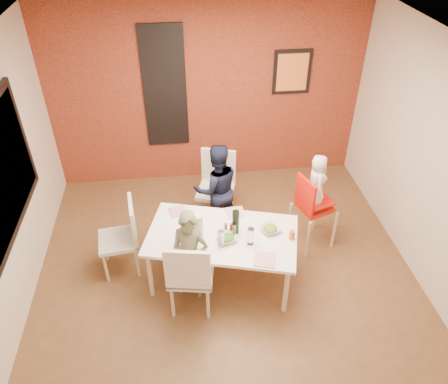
{
  "coord_description": "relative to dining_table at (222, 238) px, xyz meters",
  "views": [
    {
      "loc": [
        -0.47,
        -3.59,
        3.94
      ],
      "look_at": [
        0.0,
        0.3,
        1.05
      ],
      "focal_mm": 35.0,
      "sensor_mm": 36.0,
      "label": 1
    }
  ],
  "objects": [
    {
      "name": "ground",
      "position": [
        0.06,
        -0.0,
        -0.63
      ],
      "size": [
        4.5,
        4.5,
        0.0
      ],
      "primitive_type": "plane",
      "color": "brown",
      "rests_on": "ground"
    },
    {
      "name": "ceiling",
      "position": [
        0.06,
        -0.0,
        2.07
      ],
      "size": [
        4.5,
        4.5,
        0.02
      ],
      "primitive_type": "cube",
      "color": "white",
      "rests_on": "wall_back"
    },
    {
      "name": "wall_back",
      "position": [
        0.06,
        2.25,
        0.72
      ],
      "size": [
        4.5,
        0.02,
        2.7
      ],
      "primitive_type": "cube",
      "color": "beige",
      "rests_on": "ground"
    },
    {
      "name": "wall_right",
      "position": [
        2.31,
        -0.0,
        0.72
      ],
      "size": [
        0.02,
        4.5,
        2.7
      ],
      "primitive_type": "cube",
      "color": "beige",
      "rests_on": "ground"
    },
    {
      "name": "brick_accent_wall",
      "position": [
        0.06,
        2.23,
        0.72
      ],
      "size": [
        4.5,
        0.02,
        2.7
      ],
      "primitive_type": "cube",
      "color": "maroon",
      "rests_on": "ground"
    },
    {
      "name": "picture_window_frame",
      "position": [
        -2.16,
        0.2,
        0.92
      ],
      "size": [
        0.05,
        1.7,
        1.3
      ],
      "primitive_type": "cube",
      "color": "black",
      "rests_on": "wall_left"
    },
    {
      "name": "picture_window_pane",
      "position": [
        -2.15,
        0.2,
        0.92
      ],
      "size": [
        0.02,
        1.55,
        1.15
      ],
      "primitive_type": "cube",
      "color": "black",
      "rests_on": "wall_left"
    },
    {
      "name": "glassblock_strip",
      "position": [
        -0.54,
        2.21,
        0.87
      ],
      "size": [
        0.55,
        0.03,
        1.7
      ],
      "primitive_type": "cube",
      "color": "#B3BCC3",
      "rests_on": "wall_back"
    },
    {
      "name": "glassblock_surround",
      "position": [
        -0.54,
        2.21,
        0.87
      ],
      "size": [
        0.6,
        0.03,
        1.76
      ],
      "primitive_type": "cube",
      "color": "black",
      "rests_on": "wall_back"
    },
    {
      "name": "art_print_frame",
      "position": [
        1.26,
        2.21,
        1.02
      ],
      "size": [
        0.54,
        0.03,
        0.64
      ],
      "primitive_type": "cube",
      "color": "black",
      "rests_on": "wall_back"
    },
    {
      "name": "art_print_canvas",
      "position": [
        1.26,
        2.19,
        1.02
      ],
      "size": [
        0.44,
        0.01,
        0.54
      ],
      "primitive_type": "cube",
      "color": "orange",
      "rests_on": "wall_back"
    },
    {
      "name": "dining_table",
      "position": [
        0.0,
        0.0,
        0.0
      ],
      "size": [
        1.83,
        1.33,
        0.69
      ],
      "rotation": [
        0.0,
        0.0,
        -0.27
      ],
      "color": "white",
      "rests_on": "ground"
    },
    {
      "name": "chair_near",
      "position": [
        -0.39,
        -0.43,
        -0.07
      ],
      "size": [
        0.54,
        0.54,
        1.0
      ],
      "rotation": [
        0.0,
        0.0,
        2.96
      ],
      "color": "white",
      "rests_on": "ground"
    },
    {
      "name": "chair_far",
      "position": [
        0.07,
        1.18,
        -0.07
      ],
      "size": [
        0.58,
        0.58,
        1.0
      ],
      "rotation": [
        0.0,
        0.0,
        -0.31
      ],
      "color": "white",
      "rests_on": "ground"
    },
    {
      "name": "chair_left",
      "position": [
        -1.11,
        0.31,
        -0.09
      ],
      "size": [
        0.49,
        0.49,
        0.96
      ],
      "rotation": [
        0.0,
        0.0,
        4.83
      ],
      "color": "silver",
      "rests_on": "ground"
    },
    {
      "name": "high_chair",
      "position": [
        1.17,
        0.46,
        -0.0
      ],
      "size": [
        0.55,
        0.55,
        1.04
      ],
      "rotation": [
        0.0,
        0.0,
        1.91
      ],
      "color": "red",
      "rests_on": "ground"
    },
    {
      "name": "child_near",
      "position": [
        -0.37,
        -0.19,
        -0.05
      ],
      "size": [
        0.48,
        0.39,
        1.15
      ],
      "primitive_type": "imported",
      "rotation": [
        0.0,
        0.0,
        -0.32
      ],
      "color": "brown",
      "rests_on": "ground"
    },
    {
      "name": "child_far",
      "position": [
        0.04,
        0.94,
        0.01
      ],
      "size": [
        0.69,
        0.57,
        1.27
      ],
      "primitive_type": "imported",
      "rotation": [
        0.0,
        0.0,
        3.31
      ],
      "color": "black",
      "rests_on": "ground"
    },
    {
      "name": "toddler",
      "position": [
        1.19,
        0.48,
        0.34
      ],
      "size": [
        0.25,
        0.36,
        0.7
      ],
      "primitive_type": "imported",
      "rotation": [
        0.0,
        0.0,
        1.49
      ],
      "color": "silver",
      "rests_on": "high_chair"
    },
    {
      "name": "plate_near_left",
      "position": [
        -0.4,
        -0.23,
        0.07
      ],
      "size": [
        0.24,
        0.24,
        0.01
      ],
      "primitive_type": "cube",
      "rotation": [
        0.0,
        0.0,
        -0.09
      ],
      "color": "silver",
      "rests_on": "dining_table"
    },
    {
      "name": "plate_far_mid",
      "position": [
        0.2,
        0.36,
        0.07
      ],
      "size": [
        0.22,
        0.22,
        0.01
      ],
      "primitive_type": "cube",
      "rotation": [
        0.0,
        0.0,
        0.06
      ],
      "color": "white",
      "rests_on": "dining_table"
    },
    {
      "name": "plate_near_right",
      "position": [
        0.4,
        -0.45,
        0.07
      ],
      "size": [
        0.27,
        0.27,
        0.01
      ],
      "primitive_type": "cube",
      "rotation": [
        0.0,
        0.0,
        -0.26
      ],
      "color": "white",
      "rests_on": "dining_table"
    },
    {
      "name": "plate_far_left",
      "position": [
        -0.47,
        0.46,
        0.07
      ],
      "size": [
        0.24,
        0.24,
        0.01
      ],
      "primitive_type": "cube",
      "rotation": [
        0.0,
        0.0,
        0.24
      ],
      "color": "silver",
      "rests_on": "dining_table"
    },
    {
      "name": "salad_bowl_a",
      "position": [
        0.04,
        -0.1,
        0.09
      ],
      "size": [
        0.28,
        0.28,
        0.05
      ],
      "primitive_type": "imported",
      "rotation": [
        0.0,
        0.0,
        0.38
      ],
      "color": "silver",
      "rests_on": "dining_table"
    },
    {
      "name": "salad_bowl_b",
      "position": [
        0.54,
        -0.01,
        0.09
      ],
      "size": [
        0.29,
        0.29,
        0.05
      ],
      "primitive_type": "imported",
      "rotation": [
        0.0,
        0.0,
        0.41
      ],
      "color": "silver",
      "rests_on": "dining_table"
    },
    {
      "name": "wine_bottle",
      "position": [
        0.15,
        0.02,
        0.21
      ],
      "size": [
        0.08,
        0.08,
        0.3
      ],
      "primitive_type": "cylinder",
      "color": "black",
      "rests_on": "dining_table"
    },
    {
      "name": "wine_glass_a",
      "position": [
        -0.03,
        -0.18,
        0.17
      ],
      "size": [
        0.07,
        0.07,
        0.21
      ],
      "primitive_type": "cylinder",
      "color": "white",
      "rests_on": "dining_table"
    },
    {
      "name": "wine_glass_b",
      "position": [
        0.29,
        -0.18,
        0.17
      ],
      "size": [
        0.07,
        0.07,
        0.21
      ],
      "primitive_type": "cylinder",
      "color": "white",
      "rests_on": "dining_table"
    },
    {
      "name": "paper_towel_roll",
      "position": [
        -0.27,
        0.01,
        0.21
      ],
      "size": [
        0.13,
        0.13,
        0.29
      ],
      "primitive_type": "cylinder",
      "color": "white",
      "rests_on": "dining_table"
    },
    {
      "name": "condiment_red",
      "position": [
        0.1,
        0.01,
        0.13
      ],
      "size": [
        0.03,
        0.03,
        0.13
      ],
      "primitive_type": "cylinder",
      "color": "red",
      "rests_on": "dining_table"
    },
    {
      "name": "condiment_green",
      "position": [
        0.13,
        -0.05,
        0.13
      ],
      "size": [
        0.04,
        0.04,
        0.15
      ],
      "primitive_type": "cylinder",
      "color": "#337A28",
      "rests_on": "dining_table"
    },
    {
      "name": "condiment_brown",
      "position": [
        0.05,
        0.03,
        0.12
      ],
      "size": [
        0.03,
        0.03,
        0.12
      ],
      "primitive_type": "cylinder",
      "color": "brown",
      "rests_on": "dining_table"
    },
    {
      "name": "sippy_cup",
      "position": [
        0.75,
        -0.16,
        0.12
      ],
      "size": [
        0.06,
        0.06,
        0.11
      ],
      "primitive_type": "cylinder",
      "color": "orange",
      "rests_on": "dining_table"
    }
  ]
}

